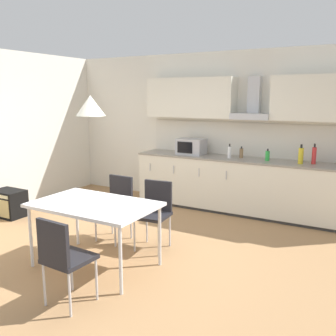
% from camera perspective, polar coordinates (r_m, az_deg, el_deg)
% --- Properties ---
extents(ground_plane, '(8.73, 7.85, 0.02)m').
position_cam_1_polar(ground_plane, '(4.91, -5.74, -12.69)').
color(ground_plane, '#9E754C').
extents(wall_back, '(6.98, 0.10, 2.71)m').
position_cam_1_polar(wall_back, '(6.87, 6.96, 5.89)').
color(wall_back, silver).
rests_on(wall_back, ground_plane).
extents(kitchen_counter, '(3.92, 0.66, 0.93)m').
position_cam_1_polar(kitchen_counter, '(6.42, 11.88, -2.69)').
color(kitchen_counter, '#333333').
rests_on(kitchen_counter, ground_plane).
extents(backsplash_tile, '(3.90, 0.02, 0.57)m').
position_cam_1_polar(backsplash_tile, '(6.58, 12.94, 4.19)').
color(backsplash_tile, silver).
rests_on(backsplash_tile, kitchen_counter).
extents(upper_wall_cabinets, '(3.90, 0.40, 0.70)m').
position_cam_1_polar(upper_wall_cabinets, '(6.38, 12.81, 10.30)').
color(upper_wall_cabinets, silver).
extents(microwave, '(0.48, 0.35, 0.28)m').
position_cam_1_polar(microwave, '(6.68, 3.55, 3.29)').
color(microwave, '#ADADB2').
rests_on(microwave, kitchen_counter).
extents(bottle_brown, '(0.06, 0.06, 0.19)m').
position_cam_1_polar(bottle_brown, '(6.41, 11.11, 2.26)').
color(bottle_brown, brown).
rests_on(bottle_brown, kitchen_counter).
extents(bottle_yellow, '(0.08, 0.08, 0.30)m').
position_cam_1_polar(bottle_yellow, '(6.07, 19.58, 1.79)').
color(bottle_yellow, yellow).
rests_on(bottle_yellow, kitchen_counter).
extents(bottle_red, '(0.07, 0.07, 0.31)m').
position_cam_1_polar(bottle_red, '(6.13, 21.37, 1.81)').
color(bottle_red, red).
rests_on(bottle_red, kitchen_counter).
extents(bottle_white, '(0.06, 0.06, 0.24)m').
position_cam_1_polar(bottle_white, '(6.35, 9.35, 2.42)').
color(bottle_white, white).
rests_on(bottle_white, kitchen_counter).
extents(bottle_green, '(0.07, 0.07, 0.19)m').
position_cam_1_polar(bottle_green, '(6.22, 14.91, 1.84)').
color(bottle_green, green).
rests_on(bottle_green, kitchen_counter).
extents(dining_table, '(1.39, 0.88, 0.76)m').
position_cam_1_polar(dining_table, '(4.35, -11.15, -5.89)').
color(dining_table, white).
rests_on(dining_table, ground_plane).
extents(chair_far_left, '(0.42, 0.42, 0.87)m').
position_cam_1_polar(chair_far_left, '(5.20, -7.82, -5.03)').
color(chair_far_left, black).
rests_on(chair_far_left, ground_plane).
extents(chair_far_right, '(0.43, 0.43, 0.87)m').
position_cam_1_polar(chair_far_right, '(4.86, -1.99, -6.05)').
color(chair_far_right, black).
rests_on(chair_far_right, ground_plane).
extents(chair_near_right, '(0.42, 0.42, 0.87)m').
position_cam_1_polar(chair_near_right, '(3.65, -15.80, -12.43)').
color(chair_near_right, black).
rests_on(chair_near_right, ground_plane).
extents(guitar_amp, '(0.52, 0.37, 0.44)m').
position_cam_1_polar(guitar_amp, '(6.69, -23.06, -4.97)').
color(guitar_amp, black).
rests_on(guitar_amp, ground_plane).
extents(pendant_lamp, '(0.32, 0.32, 0.22)m').
position_cam_1_polar(pendant_lamp, '(4.17, -11.73, 9.29)').
color(pendant_lamp, silver).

